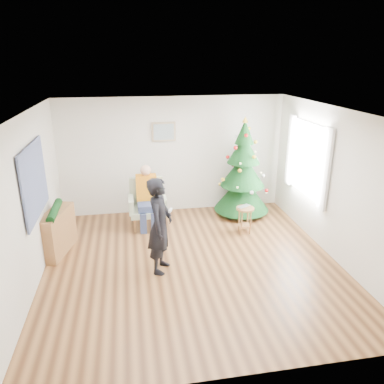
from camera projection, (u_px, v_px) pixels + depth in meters
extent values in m
plane|color=brown|center=(192.00, 263.00, 6.50)|extent=(5.00, 5.00, 0.00)
plane|color=white|center=(192.00, 112.00, 5.62)|extent=(5.00, 5.00, 0.00)
plane|color=silver|center=(173.00, 156.00, 8.37)|extent=(5.00, 0.00, 5.00)
plane|color=silver|center=(236.00, 277.00, 3.74)|extent=(5.00, 0.00, 5.00)
plane|color=silver|center=(30.00, 203.00, 5.65)|extent=(0.00, 5.00, 5.00)
plane|color=silver|center=(335.00, 185.00, 6.46)|extent=(0.00, 5.00, 5.00)
cube|color=white|center=(308.00, 159.00, 7.32)|extent=(0.04, 1.30, 1.40)
cube|color=white|center=(325.00, 170.00, 6.62)|extent=(0.05, 0.25, 1.50)
cube|color=white|center=(290.00, 150.00, 8.01)|extent=(0.05, 0.25, 1.50)
cylinder|color=#3F2816|center=(241.00, 208.00, 8.53)|extent=(0.09, 0.09, 0.28)
cone|color=black|center=(242.00, 192.00, 8.40)|extent=(1.22, 1.22, 0.80)
cone|color=black|center=(243.00, 170.00, 8.23)|extent=(0.98, 0.98, 0.71)
cone|color=black|center=(244.00, 149.00, 8.07)|extent=(0.72, 0.72, 0.61)
cone|color=black|center=(245.00, 132.00, 7.94)|extent=(0.41, 0.41, 0.52)
cone|color=gold|center=(245.00, 119.00, 7.85)|extent=(0.13, 0.13, 0.13)
cylinder|color=brown|center=(245.00, 209.00, 7.48)|extent=(0.36, 0.36, 0.04)
cylinder|color=brown|center=(244.00, 225.00, 7.60)|extent=(0.27, 0.27, 0.02)
imported|color=silver|center=(245.00, 207.00, 7.46)|extent=(0.35, 0.32, 0.02)
cube|color=#9DAA89|center=(148.00, 211.00, 7.80)|extent=(0.70, 0.65, 0.12)
cube|color=#9DAA89|center=(146.00, 190.00, 7.96)|extent=(0.70, 0.12, 0.60)
cube|color=#9DAA89|center=(131.00, 204.00, 7.69)|extent=(0.10, 0.55, 0.30)
cube|color=#9DAA89|center=(163.00, 202.00, 7.80)|extent=(0.10, 0.55, 0.30)
cube|color=navy|center=(148.00, 206.00, 7.68)|extent=(0.40, 0.42, 0.14)
cube|color=#C57212|center=(146.00, 188.00, 7.77)|extent=(0.42, 0.22, 0.55)
sphere|color=tan|center=(146.00, 170.00, 7.62)|extent=(0.22, 0.22, 0.22)
imported|color=black|center=(160.00, 226.00, 6.05)|extent=(0.56, 0.69, 1.62)
cube|color=white|center=(170.00, 210.00, 5.96)|extent=(0.08, 0.13, 0.04)
cube|color=brown|center=(57.00, 232.00, 6.75)|extent=(0.54, 1.04, 0.80)
cylinder|color=black|center=(55.00, 211.00, 6.61)|extent=(0.14, 0.90, 0.14)
cube|color=black|center=(34.00, 181.00, 5.85)|extent=(0.03, 1.50, 1.15)
cube|color=tan|center=(164.00, 132.00, 8.13)|extent=(0.52, 0.03, 0.42)
cube|color=gray|center=(164.00, 132.00, 8.10)|extent=(0.44, 0.02, 0.34)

